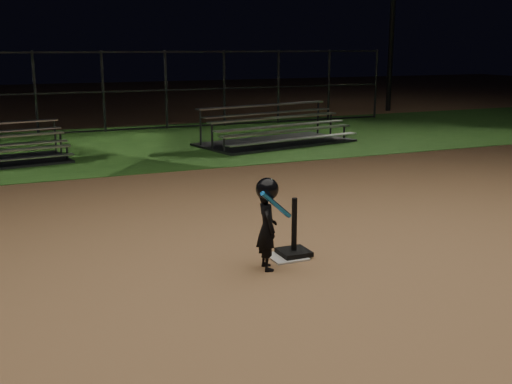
% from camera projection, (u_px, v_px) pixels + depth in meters
% --- Properties ---
extents(ground, '(80.00, 80.00, 0.00)m').
position_uv_depth(ground, '(287.00, 258.00, 8.03)').
color(ground, '#A37449').
rests_on(ground, ground).
extents(grass_strip, '(60.00, 8.00, 0.01)m').
position_uv_depth(grass_strip, '(125.00, 145.00, 16.97)').
color(grass_strip, '#2A591C').
rests_on(grass_strip, ground).
extents(home_plate, '(0.45, 0.45, 0.02)m').
position_uv_depth(home_plate, '(287.00, 257.00, 8.03)').
color(home_plate, beige).
rests_on(home_plate, ground).
extents(batting_tee, '(0.38, 0.38, 0.75)m').
position_uv_depth(batting_tee, '(294.00, 244.00, 8.05)').
color(batting_tee, black).
rests_on(batting_tee, home_plate).
extents(child_batter, '(0.53, 0.52, 1.13)m').
position_uv_depth(child_batter, '(267.00, 221.00, 7.49)').
color(child_batter, black).
rests_on(child_batter, ground).
extents(bleacher_right, '(4.56, 2.88, 1.04)m').
position_uv_depth(bleacher_right, '(276.00, 136.00, 17.23)').
color(bleacher_right, '#BCBBC1').
rests_on(bleacher_right, ground).
extents(backstop_fence, '(20.08, 0.08, 2.50)m').
position_uv_depth(backstop_fence, '(103.00, 92.00, 19.37)').
color(backstop_fence, '#38383D').
rests_on(backstop_fence, ground).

